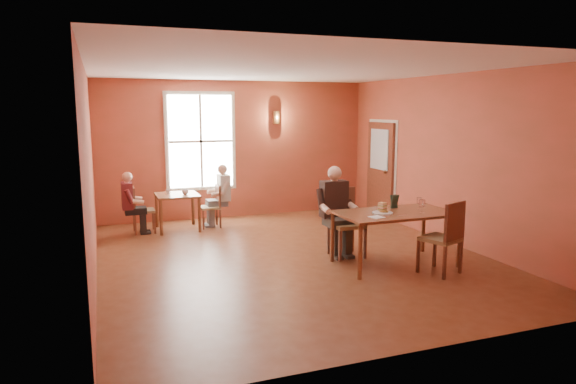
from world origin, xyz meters
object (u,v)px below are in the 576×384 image
object	(u,v)px
chair_diner_white	(210,206)
diner_maroon	(142,203)
chair_empty	(440,237)
diner_white	(211,197)
chair_diner_maroon	(144,210)
chair_diner_main	(347,223)
main_table	(395,238)
diner_main	(348,214)
second_table	(178,212)

from	to	relation	value
chair_diner_white	diner_maroon	distance (m)	1.34
chair_empty	chair_diner_white	size ratio (longest dim) A/B	1.26
diner_white	diner_maroon	bearing A→B (deg)	90.00
chair_diner_white	diner_maroon	world-z (taller)	diner_maroon
chair_diner_maroon	diner_maroon	distance (m)	0.14
chair_empty	chair_diner_maroon	bearing A→B (deg)	111.80
chair_empty	chair_diner_white	world-z (taller)	chair_empty
chair_diner_main	diner_white	distance (m)	3.29
main_table	chair_diner_main	size ratio (longest dim) A/B	1.59
main_table	diner_main	bearing A→B (deg)	128.88
diner_main	chair_diner_white	distance (m)	3.34
second_table	diner_maroon	distance (m)	0.72
chair_diner_main	diner_white	world-z (taller)	diner_white
chair_empty	chair_diner_main	bearing A→B (deg)	104.23
diner_main	chair_empty	bearing A→B (deg)	126.38
chair_diner_white	chair_diner_main	bearing A→B (deg)	-149.74
diner_white	chair_diner_white	bearing A→B (deg)	90.00
diner_main	diner_maroon	distance (m)	4.16
chair_empty	chair_diner_white	xyz separation A→B (m)	(-2.56, 4.10, -0.11)
chair_diner_main	chair_empty	xyz separation A→B (m)	(0.90, -1.25, -0.01)
chair_diner_main	chair_empty	world-z (taller)	chair_diner_main
chair_diner_white	diner_white	size ratio (longest dim) A/B	0.70
diner_main	second_table	world-z (taller)	diner_main
chair_empty	diner_maroon	world-z (taller)	diner_maroon
chair_diner_maroon	diner_white	bearing A→B (deg)	90.00
chair_diner_main	diner_white	size ratio (longest dim) A/B	0.91
chair_diner_main	second_table	xyz separation A→B (m)	(-2.31, 2.85, -0.20)
second_table	main_table	bearing A→B (deg)	-51.22
chair_diner_main	chair_diner_maroon	distance (m)	4.12
main_table	chair_diner_white	world-z (taller)	chair_diner_white
main_table	chair_empty	distance (m)	0.73
diner_maroon	chair_empty	bearing A→B (deg)	43.50
diner_maroon	main_table	bearing A→B (deg)	44.93
second_table	diner_maroon	size ratio (longest dim) A/B	0.70
diner_main	chair_diner_white	bearing A→B (deg)	-60.00
second_table	chair_diner_white	xyz separation A→B (m)	(0.65, 0.00, 0.07)
main_table	diner_main	xyz separation A→B (m)	(-0.50, 0.62, 0.29)
chair_diner_maroon	second_table	bearing A→B (deg)	90.00
chair_diner_white	diner_main	bearing A→B (deg)	-150.00
main_table	chair_empty	xyz separation A→B (m)	(0.40, -0.60, 0.13)
chair_diner_main	chair_diner_white	distance (m)	3.31
diner_white	chair_diner_maroon	size ratio (longest dim) A/B	1.35
chair_diner_white	diner_white	xyz separation A→B (m)	(0.03, 0.00, 0.18)
diner_main	diner_white	world-z (taller)	diner_main
diner_maroon	diner_white	bearing A→B (deg)	90.00
chair_diner_main	diner_maroon	bearing A→B (deg)	-43.61
main_table	chair_diner_maroon	size ratio (longest dim) A/B	1.95
diner_main	main_table	bearing A→B (deg)	128.88
diner_white	diner_maroon	size ratio (longest dim) A/B	1.05
chair_empty	main_table	bearing A→B (deg)	102.11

